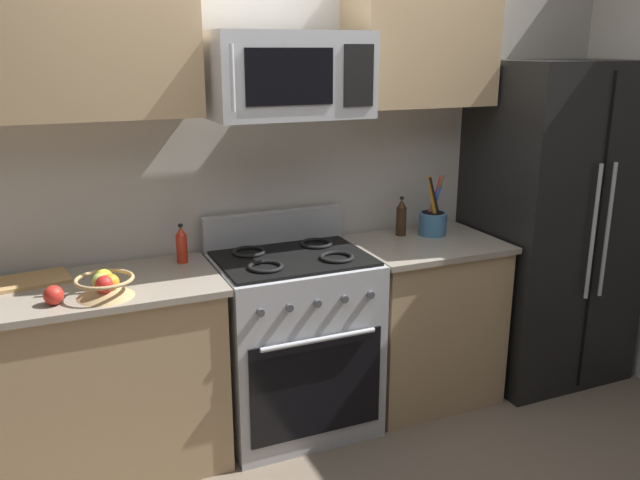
{
  "coord_description": "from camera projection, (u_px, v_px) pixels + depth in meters",
  "views": [
    {
      "loc": [
        -1.1,
        -2.26,
        1.91
      ],
      "look_at": [
        0.1,
        0.5,
        1.03
      ],
      "focal_mm": 36.91,
      "sensor_mm": 36.0,
      "label": 1
    }
  ],
  "objects": [
    {
      "name": "wall_back",
      "position": [
        266.0,
        169.0,
        3.46
      ],
      "size": [
        8.0,
        0.1,
        2.6
      ],
      "primitive_type": "cube",
      "color": "beige",
      "rests_on": "ground"
    },
    {
      "name": "counter_left",
      "position": [
        95.0,
        380.0,
        3.0
      ],
      "size": [
        1.16,
        0.61,
        0.91
      ],
      "color": "tan",
      "rests_on": "ground"
    },
    {
      "name": "range_oven",
      "position": [
        293.0,
        340.0,
        3.36
      ],
      "size": [
        0.76,
        0.65,
        1.09
      ],
      "color": "#B2B5BA",
      "rests_on": "ground"
    },
    {
      "name": "counter_right",
      "position": [
        423.0,
        319.0,
        3.66
      ],
      "size": [
        0.78,
        0.61,
        0.91
      ],
      "color": "tan",
      "rests_on": "ground"
    },
    {
      "name": "refrigerator",
      "position": [
        551.0,
        224.0,
        3.84
      ],
      "size": [
        0.85,
        0.72,
        1.85
      ],
      "color": "black",
      "rests_on": "ground"
    },
    {
      "name": "microwave",
      "position": [
        288.0,
        75.0,
        3.02
      ],
      "size": [
        0.73,
        0.44,
        0.39
      ],
      "color": "#B2B5BA"
    },
    {
      "name": "upper_cabinets_left",
      "position": [
        56.0,
        41.0,
        2.72
      ],
      "size": [
        1.15,
        0.34,
        0.64
      ],
      "color": "tan"
    },
    {
      "name": "upper_cabinets_right",
      "position": [
        421.0,
        43.0,
        3.39
      ],
      "size": [
        0.77,
        0.34,
        0.64
      ],
      "color": "tan"
    },
    {
      "name": "utensil_crock",
      "position": [
        433.0,
        221.0,
        3.65
      ],
      "size": [
        0.15,
        0.15,
        0.34
      ],
      "color": "teal",
      "rests_on": "counter_right"
    },
    {
      "name": "fruit_basket",
      "position": [
        105.0,
        285.0,
        2.74
      ],
      "size": [
        0.24,
        0.24,
        0.11
      ],
      "color": "tan",
      "rests_on": "counter_left"
    },
    {
      "name": "apple_loose",
      "position": [
        54.0,
        295.0,
        2.65
      ],
      "size": [
        0.08,
        0.08,
        0.08
      ],
      "primitive_type": "sphere",
      "color": "red",
      "rests_on": "counter_left"
    },
    {
      "name": "cutting_board",
      "position": [
        24.0,
        281.0,
        2.91
      ],
      "size": [
        0.4,
        0.26,
        0.02
      ],
      "primitive_type": "cube",
      "rotation": [
        0.0,
        0.0,
        0.14
      ],
      "color": "tan",
      "rests_on": "counter_left"
    },
    {
      "name": "bottle_soy",
      "position": [
        401.0,
        218.0,
        3.63
      ],
      "size": [
        0.06,
        0.06,
        0.22
      ],
      "color": "#382314",
      "rests_on": "counter_right"
    },
    {
      "name": "bottle_hot_sauce",
      "position": [
        182.0,
        245.0,
        3.17
      ],
      "size": [
        0.05,
        0.05,
        0.19
      ],
      "color": "red",
      "rests_on": "counter_left"
    }
  ]
}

